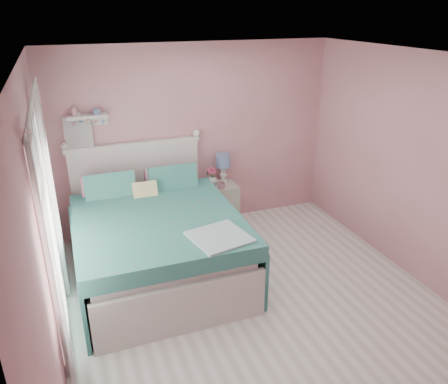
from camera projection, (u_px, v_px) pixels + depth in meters
floor at (260, 309)px, 4.72m from camera, size 4.50×4.50×0.00m
room_shell at (265, 172)px, 4.10m from camera, size 4.50×4.50×4.50m
bed at (156, 241)px, 5.20m from camera, size 1.85×2.34×1.35m
nightstand at (221, 205)px, 6.42m from camera, size 0.45×0.44×0.65m
table_lamp at (223, 163)px, 6.30m from camera, size 0.21×0.21×0.42m
vase at (212, 179)px, 6.25m from camera, size 0.19×0.19×0.17m
teacup at (221, 186)px, 6.14m from camera, size 0.14×0.14×0.09m
roses at (212, 171)px, 6.20m from camera, size 0.14×0.11×0.12m
wall_shelf at (87, 117)px, 5.46m from camera, size 0.50×0.15×0.25m
hanging_dress at (80, 144)px, 5.54m from camera, size 0.34×0.03×0.72m
french_door at (50, 236)px, 4.00m from camera, size 0.04×1.32×2.16m
curtain_near at (56, 267)px, 3.34m from camera, size 0.04×0.40×2.32m
curtain_far at (53, 195)px, 4.62m from camera, size 0.04×0.40×2.32m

